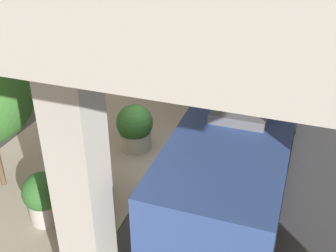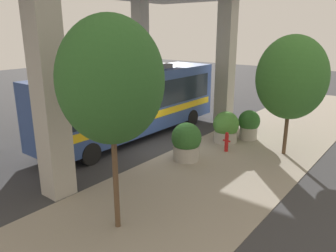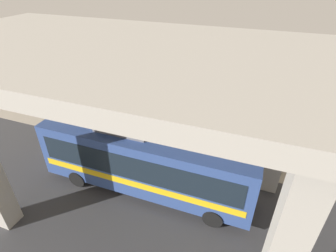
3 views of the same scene
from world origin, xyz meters
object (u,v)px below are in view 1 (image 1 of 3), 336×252
object	(u,v)px
planter_middle	(135,128)
planter_front	(87,180)
bus	(248,131)
planter_back	(43,197)
fire_hydrant	(86,161)

from	to	relation	value
planter_middle	planter_front	bearing A→B (deg)	-93.25
bus	planter_back	size ratio (longest dim) A/B	7.18
fire_hydrant	planter_middle	distance (m)	2.30
fire_hydrant	planter_back	distance (m)	2.43
fire_hydrant	planter_middle	bearing A→B (deg)	65.99
planter_front	planter_middle	size ratio (longest dim) A/B	0.95
fire_hydrant	planter_front	size ratio (longest dim) A/B	0.60
fire_hydrant	planter_front	distance (m)	1.46
bus	planter_front	size ratio (longest dim) A/B	6.99
fire_hydrant	planter_middle	size ratio (longest dim) A/B	0.57
bus	fire_hydrant	size ratio (longest dim) A/B	11.62
bus	planter_middle	xyz separation A→B (m)	(-4.22, 1.00, -1.22)
fire_hydrant	planter_back	world-z (taller)	planter_back
fire_hydrant	planter_middle	xyz separation A→B (m)	(0.92, 2.07, 0.36)
bus	planter_back	world-z (taller)	bus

